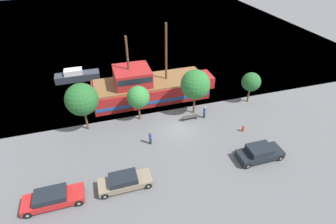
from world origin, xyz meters
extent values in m
plane|color=#5B5B5E|center=(0.00, 0.00, 0.00)|extent=(160.00, 160.00, 0.00)
plane|color=#38667F|center=(0.00, 44.00, 0.00)|extent=(80.00, 80.00, 0.00)
cube|color=#A31E1E|center=(-1.57, 7.90, 1.14)|extent=(15.33, 5.42, 2.28)
cube|color=#234C93|center=(-1.57, 7.90, 0.80)|extent=(15.02, 5.50, 0.45)
cube|color=#A31E1E|center=(6.69, 7.90, 1.48)|extent=(1.40, 2.98, 1.59)
cube|color=brown|center=(-1.57, 7.90, 2.40)|extent=(14.71, 4.98, 0.25)
cube|color=#A31E1E|center=(-3.87, 7.90, 3.56)|extent=(4.60, 4.33, 2.07)
cube|color=black|center=(-3.87, 7.90, 3.87)|extent=(4.37, 4.39, 0.75)
cylinder|color=#4C331E|center=(0.72, 7.90, 6.28)|extent=(0.28, 0.28, 7.51)
cylinder|color=#4C331E|center=(-4.26, 7.90, 5.72)|extent=(0.28, 0.28, 6.38)
cube|color=#2D333D|center=(-11.14, 16.00, 0.54)|extent=(6.58, 1.88, 1.08)
cube|color=silver|center=(-11.63, 16.00, 1.45)|extent=(2.63, 1.46, 0.75)
cube|color=black|center=(-10.84, 16.00, 1.45)|extent=(0.12, 1.31, 0.60)
cube|color=#B21E1E|center=(-13.45, -6.58, 0.55)|extent=(4.97, 1.85, 0.57)
cube|color=black|center=(-13.60, -6.58, 1.10)|extent=(2.58, 1.66, 0.55)
cylinder|color=black|center=(-11.45, -7.42, 0.35)|extent=(0.70, 0.22, 0.70)
cylinder|color=gray|center=(-11.45, -7.42, 0.35)|extent=(0.27, 0.25, 0.27)
cylinder|color=black|center=(-11.45, -5.75, 0.35)|extent=(0.70, 0.22, 0.70)
cylinder|color=gray|center=(-11.45, -5.75, 0.35)|extent=(0.27, 0.25, 0.27)
cylinder|color=black|center=(-15.44, -7.42, 0.35)|extent=(0.70, 0.22, 0.70)
cylinder|color=gray|center=(-15.44, -7.42, 0.35)|extent=(0.27, 0.25, 0.27)
cylinder|color=black|center=(-15.44, -5.75, 0.35)|extent=(0.70, 0.22, 0.70)
cylinder|color=gray|center=(-15.44, -5.75, 0.35)|extent=(0.27, 0.25, 0.27)
cube|color=black|center=(6.24, -6.89, 0.58)|extent=(4.63, 1.95, 0.66)
cube|color=black|center=(6.10, -6.89, 1.23)|extent=(2.41, 1.75, 0.63)
cylinder|color=black|center=(8.10, -7.77, 0.33)|extent=(0.66, 0.22, 0.66)
cylinder|color=gray|center=(8.10, -7.77, 0.33)|extent=(0.25, 0.25, 0.25)
cylinder|color=black|center=(8.10, -6.01, 0.33)|extent=(0.66, 0.22, 0.66)
cylinder|color=gray|center=(8.10, -6.01, 0.33)|extent=(0.25, 0.25, 0.25)
cylinder|color=black|center=(4.39, -7.77, 0.33)|extent=(0.66, 0.22, 0.66)
cylinder|color=gray|center=(4.39, -7.77, 0.33)|extent=(0.25, 0.25, 0.25)
cylinder|color=black|center=(4.39, -6.01, 0.33)|extent=(0.66, 0.22, 0.66)
cylinder|color=gray|center=(4.39, -6.01, 0.33)|extent=(0.25, 0.25, 0.25)
cube|color=#7F705B|center=(-7.37, -6.54, 0.53)|extent=(4.78, 1.78, 0.57)
cube|color=black|center=(-7.51, -6.54, 1.09)|extent=(2.49, 1.60, 0.54)
cylinder|color=black|center=(-5.44, -7.34, 0.33)|extent=(0.66, 0.22, 0.66)
cylinder|color=gray|center=(-5.44, -7.34, 0.33)|extent=(0.25, 0.25, 0.25)
cylinder|color=black|center=(-5.44, -5.74, 0.33)|extent=(0.66, 0.22, 0.66)
cylinder|color=gray|center=(-5.44, -5.74, 0.33)|extent=(0.25, 0.25, 0.25)
cylinder|color=black|center=(-9.30, -7.34, 0.33)|extent=(0.66, 0.22, 0.66)
cylinder|color=gray|center=(-9.30, -7.34, 0.33)|extent=(0.25, 0.25, 0.25)
cylinder|color=black|center=(-9.30, -5.74, 0.33)|extent=(0.66, 0.22, 0.66)
cylinder|color=gray|center=(-9.30, -5.74, 0.33)|extent=(0.25, 0.25, 0.25)
cylinder|color=red|center=(6.89, -2.54, 0.28)|extent=(0.22, 0.22, 0.56)
sphere|color=red|center=(6.89, -2.54, 0.64)|extent=(0.25, 0.25, 0.25)
cylinder|color=red|center=(6.73, -2.54, 0.31)|extent=(0.10, 0.09, 0.09)
cylinder|color=red|center=(7.05, -2.54, 0.31)|extent=(0.10, 0.09, 0.09)
cube|color=#4C4742|center=(1.77, 1.34, 0.42)|extent=(1.88, 0.45, 0.05)
cube|color=#4C4742|center=(1.77, 1.14, 0.65)|extent=(1.88, 0.06, 0.40)
cube|color=#2D2D2D|center=(0.89, 1.34, 0.20)|extent=(0.12, 0.36, 0.40)
cube|color=#2D2D2D|center=(2.65, 1.34, 0.20)|extent=(0.12, 0.36, 0.40)
cylinder|color=#232838|center=(3.63, 1.20, 0.40)|extent=(0.27, 0.27, 0.80)
cylinder|color=#2D4C93|center=(3.63, 1.20, 1.11)|extent=(0.32, 0.32, 0.62)
sphere|color=beige|center=(3.63, 1.20, 1.53)|extent=(0.22, 0.22, 0.22)
cylinder|color=#232838|center=(-3.83, -1.57, 0.39)|extent=(0.27, 0.27, 0.79)
cylinder|color=#2D4C93|center=(-3.83, -1.57, 1.09)|extent=(0.32, 0.32, 0.61)
sphere|color=#8C664C|center=(-3.83, -1.57, 1.50)|extent=(0.21, 0.21, 0.21)
cylinder|color=brown|center=(-10.25, 3.09, 1.26)|extent=(0.24, 0.24, 2.52)
sphere|color=#235B28|center=(-10.25, 3.09, 4.05)|extent=(3.60, 3.60, 3.60)
cylinder|color=brown|center=(-4.04, 3.25, 1.00)|extent=(0.24, 0.24, 2.00)
sphere|color=#337A38|center=(-4.04, 3.25, 3.14)|extent=(2.68, 2.68, 2.68)
cylinder|color=brown|center=(2.79, 2.59, 1.29)|extent=(0.24, 0.24, 2.57)
sphere|color=#286B2D|center=(2.79, 2.59, 4.08)|extent=(3.56, 3.56, 3.56)
cylinder|color=brown|center=(10.74, 2.96, 0.97)|extent=(0.24, 0.24, 1.95)
sphere|color=#235B28|center=(10.74, 2.96, 2.99)|extent=(2.46, 2.46, 2.46)
camera|label=1|loc=(-8.17, -22.62, 19.28)|focal=28.00mm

